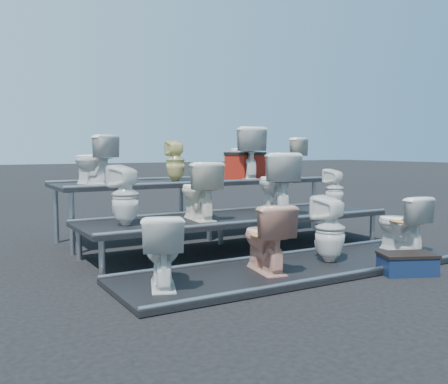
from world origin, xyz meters
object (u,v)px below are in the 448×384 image
toilet_2 (330,229)px  toilet_5 (199,191)px  toilet_9 (175,161)px  toilet_4 (125,195)px  toilet_1 (266,237)px  toilet_11 (286,158)px  toilet_0 (162,250)px  toilet_8 (93,160)px  red_crate (245,167)px  toilet_3 (401,223)px  toilet_10 (244,153)px  step_stool (407,265)px  toilet_7 (334,189)px  toilet_6 (276,183)px

toilet_2 → toilet_5: (-1.02, 1.30, 0.39)m
toilet_9 → toilet_4: bearing=54.9°
toilet_9 → toilet_1: bearing=95.1°
toilet_4 → toilet_11: 3.57m
toilet_0 → toilet_2: bearing=-159.2°
toilet_8 → red_crate: toilet_8 is taller
red_crate → toilet_8: bearing=164.5°
toilet_3 → toilet_4: (-3.17, 1.30, 0.40)m
toilet_2 → toilet_10: 2.77m
toilet_5 → toilet_9: 1.37m
toilet_0 → step_stool: bearing=-174.3°
toilet_5 → toilet_9: bearing=-96.3°
toilet_1 → step_stool: size_ratio=1.30×
toilet_8 → step_stool: bearing=102.6°
toilet_7 → toilet_10: (-0.76, 1.30, 0.52)m
red_crate → toilet_1: bearing=-134.9°
toilet_8 → toilet_10: toilet_10 is taller
toilet_5 → toilet_8: 1.66m
toilet_11 → red_crate: (-0.79, 0.05, -0.15)m
toilet_6 → toilet_8: toilet_8 is taller
toilet_0 → toilet_7: 3.59m
toilet_11 → toilet_9: bearing=-18.9°
toilet_0 → toilet_11: toilet_11 is taller
toilet_3 → red_crate: (-0.65, 2.65, 0.64)m
toilet_7 → toilet_3: bearing=76.8°
toilet_0 → toilet_1: 1.18m
toilet_3 → toilet_5: 2.59m
toilet_1 → toilet_2: 0.89m
toilet_2 → toilet_3: 1.19m
toilet_8 → toilet_0: bearing=63.7°
toilet_3 → toilet_4: bearing=-19.4°
toilet_2 → toilet_3: toilet_2 is taller
toilet_2 → red_crate: bearing=-113.1°
toilet_2 → red_crate: red_crate is taller
toilet_6 → toilet_1: bearing=68.8°
toilet_1 → toilet_6: toilet_6 is taller
toilet_10 → red_crate: size_ratio=1.55×
toilet_10 → red_crate: bearing=-120.2°
step_stool → toilet_1: bearing=177.2°
toilet_0 → toilet_7: bearing=-137.9°
toilet_0 → step_stool: toilet_0 is taller
toilet_8 → toilet_10: bearing=155.7°
toilet_2 → toilet_7: bearing=-145.6°
toilet_0 → toilet_1: bearing=-159.2°
toilet_1 → red_crate: (1.43, 2.65, 0.63)m
toilet_0 → red_crate: (2.61, 2.65, 0.65)m
toilet_7 → toilet_10: 1.59m
toilet_4 → toilet_11: bearing=177.0°
toilet_1 → toilet_7: size_ratio=1.22×
toilet_3 → toilet_5: toilet_5 is taller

